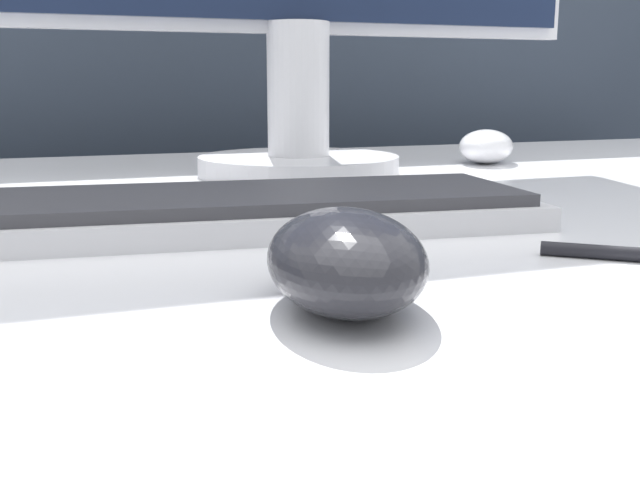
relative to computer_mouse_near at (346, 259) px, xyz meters
The scene contains 4 objects.
partition_panel 0.90m from the computer_mouse_near, 87.76° to the left, with size 5.00×0.03×1.21m.
computer_mouse_near is the anchor object (origin of this frame).
keyboard 0.19m from the computer_mouse_near, 85.11° to the left, with size 0.38×0.18×0.02m.
computer_mouse_far 0.62m from the computer_mouse_near, 52.25° to the left, with size 0.11×0.12×0.04m.
Camera 1 is at (-0.15, -0.45, 0.87)m, focal length 42.00 mm.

